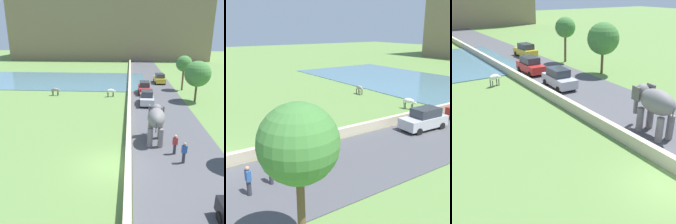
% 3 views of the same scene
% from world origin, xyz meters
% --- Properties ---
extents(ground_plane, '(220.00, 220.00, 0.00)m').
position_xyz_m(ground_plane, '(0.00, 0.00, 0.00)').
color(ground_plane, '#608442').
extents(road_surface, '(7.00, 120.00, 0.06)m').
position_xyz_m(road_surface, '(5.00, 20.00, 0.03)').
color(road_surface, '#4C4C51').
rests_on(road_surface, ground).
extents(barrier_wall, '(0.40, 110.00, 0.79)m').
position_xyz_m(barrier_wall, '(1.20, 18.00, 0.39)').
color(barrier_wall, beige).
rests_on(barrier_wall, ground).
extents(lake, '(36.00, 18.00, 0.08)m').
position_xyz_m(lake, '(-14.00, 31.00, 0.04)').
color(lake, slate).
rests_on(lake, ground).
extents(hill_distant, '(64.00, 28.00, 23.21)m').
position_xyz_m(hill_distant, '(-6.00, 78.28, 11.61)').
color(hill_distant, '#897556').
rests_on(hill_distant, ground).
extents(elephant, '(1.65, 3.53, 2.99)m').
position_xyz_m(elephant, '(3.45, 4.26, 2.04)').
color(elephant, slate).
rests_on(elephant, ground).
extents(person_beside_elephant, '(0.36, 0.22, 1.63)m').
position_xyz_m(person_beside_elephant, '(4.69, 2.00, 0.87)').
color(person_beside_elephant, '#33333D').
rests_on(person_beside_elephant, ground).
extents(person_trailing, '(0.36, 0.22, 1.63)m').
position_xyz_m(person_trailing, '(5.10, 0.69, 0.87)').
color(person_trailing, '#33333D').
rests_on(person_trailing, ground).
extents(car_red, '(1.80, 4.00, 1.80)m').
position_xyz_m(car_red, '(3.42, 21.46, 0.90)').
color(car_red, red).
rests_on(car_red, ground).
extents(car_yellow, '(1.93, 4.07, 1.80)m').
position_xyz_m(car_yellow, '(6.58, 29.42, 0.90)').
color(car_yellow, gold).
rests_on(car_yellow, ground).
extents(car_silver, '(1.94, 4.07, 1.80)m').
position_xyz_m(car_silver, '(3.43, 15.54, 0.90)').
color(car_silver, '#B7B7BC').
rests_on(car_silver, ground).
extents(cow_white, '(1.41, 0.83, 1.15)m').
position_xyz_m(cow_white, '(-1.45, 19.15, 0.84)').
color(cow_white, silver).
rests_on(cow_white, ground).
extents(cow_grey, '(1.41, 0.54, 1.15)m').
position_xyz_m(cow_grey, '(-9.60, 19.26, 0.84)').
color(cow_grey, gray).
rests_on(cow_grey, ground).
extents(tree_mid, '(2.47, 2.47, 5.45)m').
position_xyz_m(tree_mid, '(9.58, 24.16, 4.18)').
color(tree_mid, brown).
rests_on(tree_mid, ground).
extents(tree_far, '(3.37, 3.37, 5.41)m').
position_xyz_m(tree_far, '(9.98, 17.38, 3.71)').
color(tree_far, brown).
rests_on(tree_far, ground).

